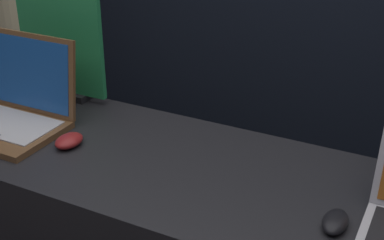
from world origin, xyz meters
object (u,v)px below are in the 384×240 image
person_bystander (28,41)px  promo_stand_front (61,48)px  mouse_back (335,222)px  laptop_front (12,106)px  mouse_front (69,141)px

person_bystander → promo_stand_front: bearing=-38.9°
promo_stand_front → mouse_back: bearing=-17.3°
mouse_back → person_bystander: bearing=152.5°
laptop_front → mouse_front: bearing=-8.0°
mouse_front → person_bystander: person_bystander is taller
mouse_front → mouse_back: size_ratio=0.96×
mouse_front → person_bystander: 1.40m
mouse_back → laptop_front: bearing=176.3°
promo_stand_front → person_bystander: (-0.79, 0.63, -0.27)m
promo_stand_front → mouse_front: bearing=-49.6°
laptop_front → person_bystander: bearing=131.3°
mouse_front → person_bystander: bearing=138.1°
mouse_back → person_bystander: person_bystander is taller
laptop_front → mouse_front: laptop_front is taller
laptop_front → mouse_front: size_ratio=3.81×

